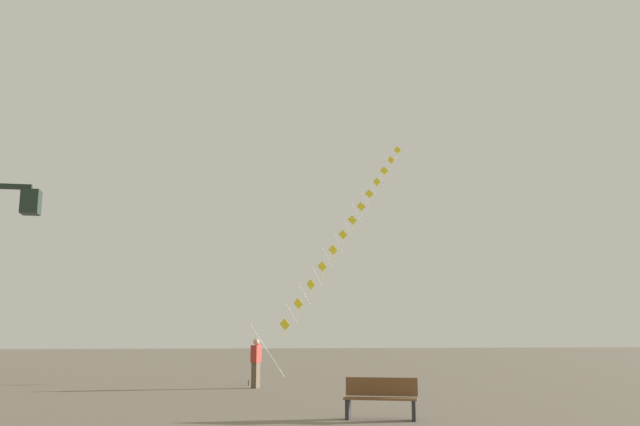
{
  "coord_description": "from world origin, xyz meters",
  "views": [
    {
      "loc": [
        0.18,
        -2.51,
        1.79
      ],
      "look_at": [
        3.92,
        19.09,
        5.79
      ],
      "focal_mm": 37.98,
      "sensor_mm": 36.0,
      "label": 1
    }
  ],
  "objects": [
    {
      "name": "ground_plane",
      "position": [
        0.0,
        20.0,
        0.0
      ],
      "size": [
        160.0,
        160.0,
        0.0
      ],
      "primitive_type": "plane",
      "color": "#756B5B"
    },
    {
      "name": "kite_train",
      "position": [
        7.26,
        30.27,
        7.16
      ],
      "size": [
        9.91,
        12.93,
        13.25
      ],
      "color": "brown",
      "rests_on": "ground_plane"
    },
    {
      "name": "kite_flyer",
      "position": [
        2.11,
        21.91,
        0.9
      ],
      "size": [
        0.46,
        0.6,
        1.71
      ],
      "rotation": [
        0.0,
        0.0,
        1.01
      ],
      "color": "brown",
      "rests_on": "ground_plane"
    },
    {
      "name": "park_bench",
      "position": [
        4.11,
        12.34,
        0.45
      ],
      "size": [
        1.65,
        0.98,
        0.89
      ],
      "rotation": [
        0.0,
        0.0,
        -0.37
      ],
      "color": "brown",
      "rests_on": "ground_plane"
    }
  ]
}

